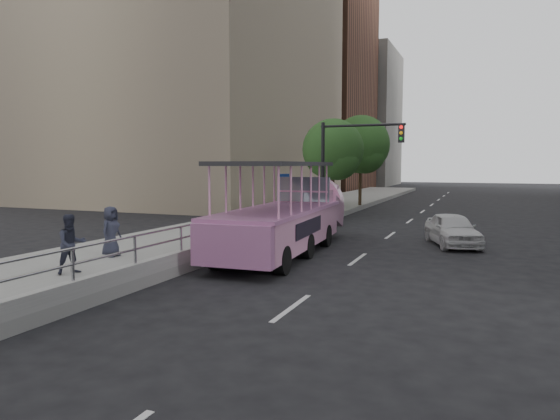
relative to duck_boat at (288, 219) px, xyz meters
The scene contains 14 objects.
ground 4.96m from the duck_boat, 69.87° to the right, with size 160.00×160.00×0.00m, color black.
sidewalk 6.92m from the duck_boat, 126.76° to the left, with size 5.50×80.00×0.30m, color gray.
kerb_wall 3.00m from the duck_boat, 120.13° to the right, with size 0.24×30.00×0.36m, color #B0B0AA.
guardrail 2.91m from the duck_boat, 120.13° to the right, with size 0.07×22.00×0.71m.
duck_boat is the anchor object (origin of this frame).
car 6.46m from the duck_boat, 34.09° to the left, with size 1.48×3.67×1.25m, color silver.
pedestrian_mid 7.50m from the duck_boat, 115.95° to the right, with size 0.74×0.58×1.53m, color #2B2D3F.
pedestrian_far 5.99m from the duck_boat, 132.16° to the right, with size 0.75×0.49×1.53m, color #2B2D3F.
parking_sign 3.34m from the duck_boat, 114.00° to the left, with size 0.23×0.58×2.70m.
traffic_signal 8.31m from the duck_boat, 90.34° to the left, with size 4.20×0.32×5.20m.
street_tree_near 11.82m from the duck_boat, 98.21° to the left, with size 3.52×3.52×5.72m.
street_tree_far 17.74m from the duck_boat, 94.75° to the left, with size 3.97×3.97×6.45m.
midrise_brick 47.93m from the duck_boat, 110.60° to the left, with size 18.00×16.00×26.00m, color brown.
midrise_stone_b 61.82m from the duck_boat, 103.56° to the left, with size 16.00×14.00×20.00m, color gray.
Camera 1 is at (4.78, -11.81, 3.08)m, focal length 32.00 mm.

